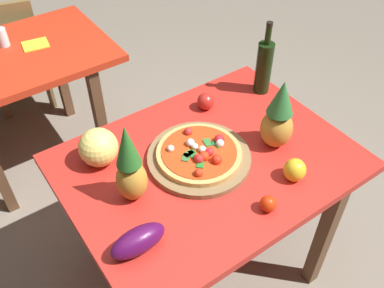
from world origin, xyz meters
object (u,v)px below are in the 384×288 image
at_px(pizza, 200,153).
at_px(tomato_at_corner, 268,204).
at_px(pizza_board, 199,158).
at_px(pineapple_left, 130,168).
at_px(dining_chair, 12,49).
at_px(wine_bottle, 264,66).
at_px(drinking_glass_water, 2,37).
at_px(bell_pepper, 295,170).
at_px(background_table, 17,73).
at_px(pineapple_right, 278,118).
at_px(eggplant, 138,241).
at_px(melon, 98,147).
at_px(display_table, 208,176).
at_px(napkin_folded, 35,45).
at_px(tomato_by_bottle, 206,101).

xyz_separation_m(pizza, tomato_at_corner, (0.06, -0.35, -0.01)).
xyz_separation_m(pizza_board, pineapple_left, (-0.31, -0.01, 0.14)).
height_order(dining_chair, wine_bottle, wine_bottle).
bearing_deg(drinking_glass_water, bell_pepper, -69.51).
relative_size(pizza_board, bell_pepper, 4.39).
bearing_deg(background_table, pineapple_right, -62.73).
height_order(eggplant, tomato_at_corner, eggplant).
xyz_separation_m(pizza_board, pineapple_right, (0.32, -0.10, 0.13)).
bearing_deg(pineapple_right, wine_bottle, 56.69).
height_order(tomato_at_corner, drinking_glass_water, drinking_glass_water).
distance_m(wine_bottle, melon, 0.86).
distance_m(dining_chair, pineapple_left, 1.90).
height_order(pizza, bell_pepper, bell_pepper).
height_order(dining_chair, melon, melon).
relative_size(display_table, bell_pepper, 12.08).
bearing_deg(pizza_board, tomato_at_corner, -80.75).
distance_m(pizza, pineapple_right, 0.35).
distance_m(pizza_board, napkin_folded, 1.28).
height_order(eggplant, napkin_folded, eggplant).
height_order(background_table, pineapple_right, pineapple_right).
relative_size(bell_pepper, drinking_glass_water, 0.94).
distance_m(dining_chair, pizza, 1.89).
height_order(background_table, drinking_glass_water, drinking_glass_water).
xyz_separation_m(tomato_at_corner, tomato_by_bottle, (0.17, 0.61, 0.01)).
relative_size(tomato_by_bottle, drinking_glass_water, 0.78).
height_order(pineapple_right, tomato_at_corner, pineapple_right).
bearing_deg(melon, pizza_board, -33.77).
bearing_deg(tomato_at_corner, pizza, 99.12).
relative_size(pineapple_right, napkin_folded, 2.29).
distance_m(background_table, pizza, 1.31).
relative_size(pineapple_left, melon, 2.19).
bearing_deg(pizza_board, napkin_folded, 100.21).
relative_size(melon, drinking_glass_water, 1.54).
distance_m(background_table, pizza_board, 1.30).
height_order(pizza_board, drinking_glass_water, drinking_glass_water).
distance_m(pineapple_right, melon, 0.73).
xyz_separation_m(pizza, wine_bottle, (0.53, 0.22, 0.10)).
height_order(pizza_board, melon, melon).
xyz_separation_m(pizza_board, tomato_by_bottle, (0.22, 0.26, 0.03)).
bearing_deg(wine_bottle, napkin_folded, 125.66).
bearing_deg(pizza, wine_bottle, 22.42).
bearing_deg(background_table, eggplant, -91.40).
bearing_deg(melon, tomato_at_corner, -55.76).
bearing_deg(napkin_folded, pineapple_left, -93.74).
relative_size(wine_bottle, bell_pepper, 3.76).
relative_size(pizza_board, napkin_folded, 3.02).
bearing_deg(pizza, display_table, -30.54).
relative_size(background_table, napkin_folded, 7.55).
bearing_deg(tomato_at_corner, pineapple_right, 43.16).
distance_m(eggplant, napkin_folded, 1.50).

